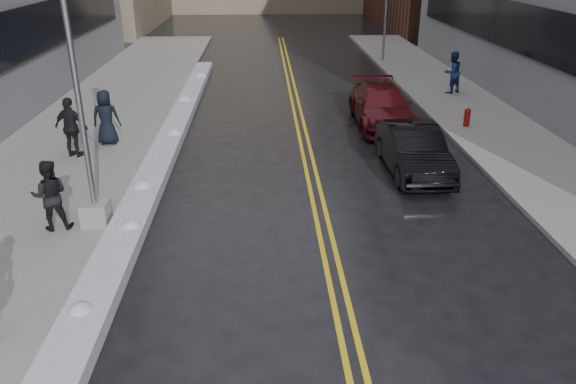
{
  "coord_description": "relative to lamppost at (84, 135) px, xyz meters",
  "views": [
    {
      "loc": [
        0.99,
        -11.02,
        6.64
      ],
      "look_at": [
        1.55,
        1.18,
        1.3
      ],
      "focal_mm": 35.0,
      "sensor_mm": 36.0,
      "label": 1
    }
  ],
  "objects": [
    {
      "name": "fire_hydrant",
      "position": [
        12.3,
        8.0,
        -1.98
      ],
      "size": [
        0.26,
        0.26,
        0.73
      ],
      "color": "maroon",
      "rests_on": "sidewalk_east"
    },
    {
      "name": "traffic_signal",
      "position": [
        11.8,
        22.0,
        0.87
      ],
      "size": [
        0.16,
        0.2,
        6.0
      ],
      "color": "gray",
      "rests_on": "sidewalk_east"
    },
    {
      "name": "sidewalk_east",
      "position": [
        13.3,
        8.0,
        -2.46
      ],
      "size": [
        4.0,
        50.0,
        0.15
      ],
      "primitive_type": "cube",
      "color": "gray",
      "rests_on": "ground"
    },
    {
      "name": "car_black",
      "position": [
        9.03,
        3.59,
        -1.78
      ],
      "size": [
        1.65,
        4.59,
        1.5
      ],
      "primitive_type": "imported",
      "rotation": [
        0.0,
        0.0,
        0.01
      ],
      "color": "black",
      "rests_on": "ground"
    },
    {
      "name": "pedestrian_c",
      "position": [
        -1.27,
        6.46,
        -1.41
      ],
      "size": [
        0.97,
        0.65,
        1.95
      ],
      "primitive_type": "imported",
      "rotation": [
        0.0,
        0.0,
        3.18
      ],
      "color": "black",
      "rests_on": "sidewalk_west"
    },
    {
      "name": "sidewalk_west",
      "position": [
        -2.45,
        8.0,
        -2.46
      ],
      "size": [
        5.5,
        50.0,
        0.15
      ],
      "primitive_type": "cube",
      "color": "gray",
      "rests_on": "ground"
    },
    {
      "name": "lane_line_left",
      "position": [
        5.65,
        8.0,
        -2.53
      ],
      "size": [
        0.12,
        50.0,
        0.01
      ],
      "primitive_type": "cube",
      "color": "gold",
      "rests_on": "ground"
    },
    {
      "name": "lane_line_right",
      "position": [
        5.95,
        8.0,
        -2.53
      ],
      "size": [
        0.12,
        50.0,
        0.01
      ],
      "primitive_type": "cube",
      "color": "gold",
      "rests_on": "ground"
    },
    {
      "name": "pedestrian_d",
      "position": [
        -2.07,
        5.17,
        -1.37
      ],
      "size": [
        1.28,
        0.81,
        2.02
      ],
      "primitive_type": "imported",
      "rotation": [
        0.0,
        0.0,
        2.85
      ],
      "color": "black",
      "rests_on": "sidewalk_west"
    },
    {
      "name": "pedestrian_b",
      "position": [
        -0.98,
        -0.19,
        -1.48
      ],
      "size": [
        1.0,
        0.85,
        1.81
      ],
      "primitive_type": "imported",
      "rotation": [
        0.0,
        0.0,
        3.35
      ],
      "color": "black",
      "rests_on": "sidewalk_west"
    },
    {
      "name": "pedestrian_east",
      "position": [
        13.38,
        13.5,
        -1.39
      ],
      "size": [
        1.2,
        1.1,
        1.98
      ],
      "primitive_type": "imported",
      "rotation": [
        0.0,
        0.0,
        3.61
      ],
      "color": "navy",
      "rests_on": "sidewalk_east"
    },
    {
      "name": "ground",
      "position": [
        3.3,
        -2.0,
        -2.53
      ],
      "size": [
        160.0,
        160.0,
        0.0
      ],
      "primitive_type": "plane",
      "color": "black",
      "rests_on": "ground"
    },
    {
      "name": "snow_ridge",
      "position": [
        0.85,
        6.0,
        -2.36
      ],
      "size": [
        0.9,
        30.0,
        0.34
      ],
      "primitive_type": "cube",
      "color": "silver",
      "rests_on": "ground"
    },
    {
      "name": "car_maroon",
      "position": [
        9.06,
        8.83,
        -1.76
      ],
      "size": [
        2.22,
        5.33,
        1.54
      ],
      "primitive_type": "imported",
      "rotation": [
        0.0,
        0.0,
        -0.01
      ],
      "color": "#470B12",
      "rests_on": "ground"
    },
    {
      "name": "lamppost",
      "position": [
        0.0,
        0.0,
        0.0
      ],
      "size": [
        0.65,
        0.65,
        7.62
      ],
      "color": "gray",
      "rests_on": "sidewalk_west"
    }
  ]
}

